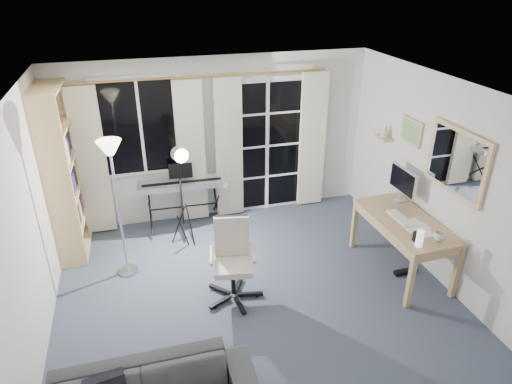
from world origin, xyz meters
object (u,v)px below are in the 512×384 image
(studio_light, at_px, (180,166))
(mug, at_px, (439,235))
(keyboard_piano, at_px, (182,185))
(office_chair, at_px, (232,252))
(desk, at_px, (405,226))
(torchiere_lamp, at_px, (113,169))
(bookshelf, at_px, (59,177))
(monitor, at_px, (403,182))

(studio_light, height_order, mug, studio_light)
(keyboard_piano, xyz_separation_m, office_chair, (0.35, -1.66, -0.12))
(keyboard_piano, relative_size, studio_light, 0.85)
(desk, bearing_deg, torchiere_lamp, 163.41)
(bookshelf, distance_m, monitor, 4.37)
(bookshelf, distance_m, torchiere_lamp, 1.09)
(studio_light, height_order, office_chair, studio_light)
(bookshelf, height_order, torchiere_lamp, bookshelf)
(bookshelf, distance_m, desk, 4.35)
(bookshelf, relative_size, keyboard_piano, 1.78)
(torchiere_lamp, distance_m, studio_light, 0.92)
(bookshelf, relative_size, desk, 1.61)
(torchiere_lamp, relative_size, monitor, 3.33)
(desk, relative_size, monitor, 2.63)
(torchiere_lamp, height_order, studio_light, torchiere_lamp)
(torchiere_lamp, bearing_deg, office_chair, -32.14)
(mug, bearing_deg, desk, 101.31)
(torchiere_lamp, height_order, keyboard_piano, torchiere_lamp)
(desk, relative_size, mug, 11.54)
(desk, distance_m, monitor, 0.61)
(studio_light, bearing_deg, office_chair, -88.26)
(torchiere_lamp, height_order, monitor, torchiere_lamp)
(keyboard_piano, distance_m, studio_light, 0.73)
(desk, height_order, monitor, monitor)
(torchiere_lamp, xyz_separation_m, mug, (3.41, -1.38, -0.62))
(keyboard_piano, xyz_separation_m, studio_light, (-0.05, -0.52, 0.51))
(keyboard_piano, distance_m, office_chair, 1.70)
(torchiere_lamp, bearing_deg, bookshelf, 132.57)
(desk, distance_m, mug, 0.53)
(keyboard_piano, bearing_deg, torchiere_lamp, -130.66)
(desk, bearing_deg, monitor, 64.74)
(office_chair, relative_size, monitor, 1.82)
(keyboard_piano, distance_m, desk, 3.05)
(desk, height_order, mug, mug)
(torchiere_lamp, xyz_separation_m, studio_light, (0.80, 0.39, -0.22))
(bookshelf, height_order, desk, bookshelf)
(bookshelf, relative_size, mug, 18.64)
(office_chair, distance_m, monitor, 2.38)
(torchiere_lamp, distance_m, mug, 3.73)
(bookshelf, relative_size, monitor, 4.24)
(bookshelf, relative_size, studio_light, 1.51)
(torchiere_lamp, relative_size, desk, 1.27)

